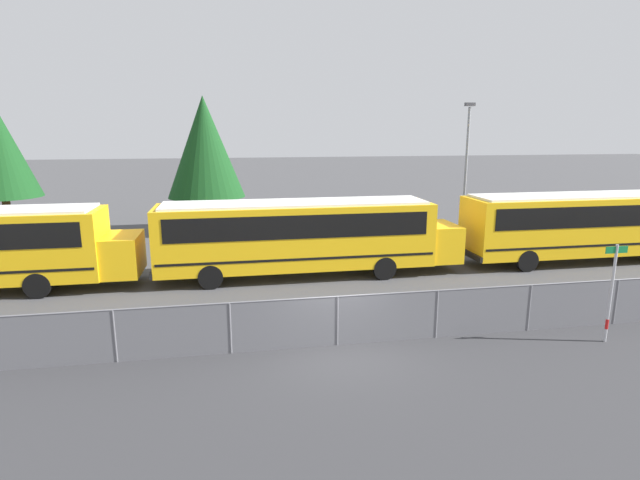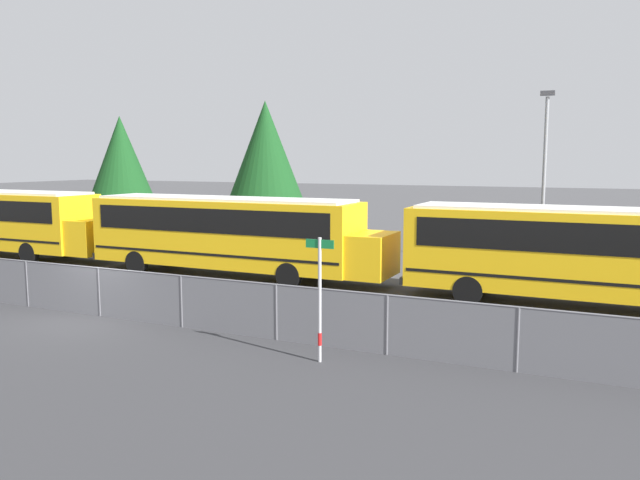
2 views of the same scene
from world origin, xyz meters
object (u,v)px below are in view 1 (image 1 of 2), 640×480
object	(u,v)px
street_sign	(611,291)
light_pole	(466,162)
school_bus_3	(590,222)
tree_0	(205,147)
school_bus_2	(303,232)

from	to	relation	value
street_sign	light_pole	bearing A→B (deg)	78.26
school_bus_3	tree_0	bearing A→B (deg)	149.33
school_bus_2	school_bus_3	xyz separation A→B (m)	(13.60, 0.03, 0.00)
school_bus_3	school_bus_2	bearing A→B (deg)	-179.86
street_sign	light_pole	distance (m)	16.90
school_bus_2	light_pole	xyz separation A→B (m)	(11.18, 8.03, 2.32)
school_bus_3	light_pole	world-z (taller)	light_pole
school_bus_3	tree_0	xyz separation A→B (m)	(-17.93, 10.63, 3.18)
school_bus_2	light_pole	distance (m)	13.96
school_bus_2	school_bus_3	bearing A→B (deg)	0.14
light_pole	tree_0	world-z (taller)	tree_0
street_sign	light_pole	size ratio (longest dim) A/B	0.38
street_sign	light_pole	world-z (taller)	light_pole
school_bus_3	tree_0	world-z (taller)	tree_0
tree_0	street_sign	bearing A→B (deg)	-57.44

